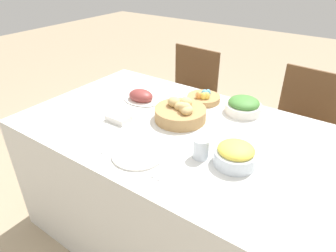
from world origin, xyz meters
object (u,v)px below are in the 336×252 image
pineapple_bowl (235,155)px  green_salad_bowl (243,106)px  fork (115,144)px  spoon (170,169)px  egg_basket (204,98)px  chair_far_right (298,133)px  chair_far_left (186,100)px  knife (165,166)px  drinking_cup (201,148)px  butter_dish (118,118)px  dinner_plate (138,154)px  ham_platter (141,97)px  bread_basket (181,112)px

pineapple_bowl → green_salad_bowl: bearing=108.9°
fork → spoon: same height
green_salad_bowl → spoon: bearing=-93.8°
egg_basket → chair_far_right: bearing=42.5°
chair_far_right → chair_far_left: bearing=-174.1°
knife → drinking_cup: 0.18m
spoon → chair_far_right: bearing=75.1°
pineapple_bowl → knife: 0.30m
chair_far_left → egg_basket: 0.68m
pineapple_bowl → butter_dish: size_ratio=1.42×
chair_far_left → butter_dish: bearing=-76.5°
chair_far_right → chair_far_left: same height
chair_far_right → butter_dish: bearing=-123.0°
chair_far_right → chair_far_left: 0.91m
chair_far_left → drinking_cup: size_ratio=9.62×
fork → dinner_plate: bearing=0.3°
ham_platter → chair_far_left: bearing=97.1°
butter_dish → knife: bearing=-22.5°
ham_platter → fork: size_ratio=1.39×
dinner_plate → drinking_cup: (0.24, 0.15, 0.04)m
butter_dish → pineapple_bowl: bearing=0.7°
chair_far_left → dinner_plate: 1.23m
ham_platter → fork: bearing=-64.9°
bread_basket → dinner_plate: (0.03, -0.39, -0.04)m
green_salad_bowl → pineapple_bowl: size_ratio=1.11×
chair_far_right → ham_platter: size_ratio=3.73×
chair_far_right → butter_dish: 1.24m
ham_platter → spoon: ham_platter is taller
knife → drinking_cup: size_ratio=1.86×
bread_basket → drinking_cup: bread_basket is taller
drinking_cup → pineapple_bowl: bearing=16.3°
chair_far_right → butter_dish: size_ratio=7.01×
chair_far_right → drinking_cup: chair_far_right is taller
green_salad_bowl → knife: size_ratio=1.16×
green_salad_bowl → pineapple_bowl: (0.16, -0.47, 0.01)m
chair_far_left → chair_far_right: bearing=4.6°
bread_basket → egg_basket: bearing=92.1°
drinking_cup → spoon: bearing=-112.3°
ham_platter → green_salad_bowl: green_salad_bowl is taller
bread_basket → butter_dish: bread_basket is taller
bread_basket → ham_platter: (-0.33, 0.06, -0.02)m
pineapple_bowl → spoon: pineapple_bowl is taller
green_salad_bowl → knife: bearing=-96.4°
dinner_plate → chair_far_left: bearing=111.4°
egg_basket → green_salad_bowl: green_salad_bowl is taller
egg_basket → green_salad_bowl: (0.25, -0.00, 0.02)m
egg_basket → butter_dish: egg_basket is taller
ham_platter → drinking_cup: 0.66m
fork → knife: 0.29m
dinner_plate → fork: dinner_plate is taller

